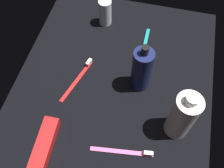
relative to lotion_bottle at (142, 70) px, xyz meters
The scene contains 8 objects.
ground_plane 12.80cm from the lotion_bottle, 64.87° to the right, with size 84.00×64.00×1.20cm, color black.
lotion_bottle is the anchor object (origin of this frame).
bodywash_bottle 18.41cm from the lotion_bottle, 46.52° to the left, with size 6.99×6.99×19.72cm.
deodorant_stick 30.07cm from the lotion_bottle, 143.95° to the right, with size 4.66×4.66×10.25cm, color silver.
toothbrush_pink 24.56cm from the lotion_bottle, ahead, with size 3.54×18.00×2.10cm.
toothbrush_teal 16.18cm from the lotion_bottle, behind, with size 18.01×1.28×2.10cm.
toothbrush_red 21.59cm from the lotion_bottle, 82.86° to the right, with size 17.59×6.29×2.10cm.
toothpaste_box_red 36.36cm from the lotion_bottle, 38.71° to the right, with size 17.60×4.40×3.20cm, color red.
Camera 1 is at (39.74, 9.57, 72.18)cm, focal length 40.73 mm.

